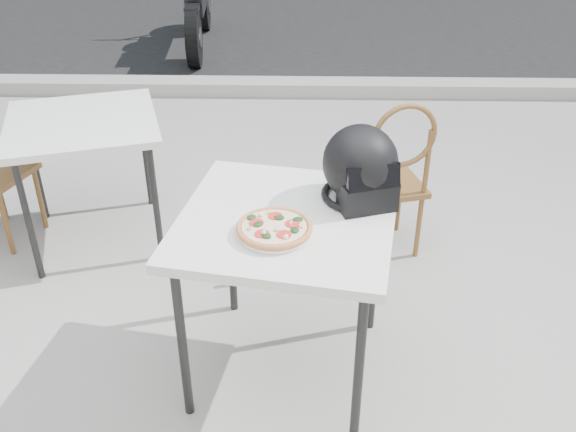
{
  "coord_description": "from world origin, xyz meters",
  "views": [
    {
      "loc": [
        0.01,
        -2.59,
        2.09
      ],
      "look_at": [
        -0.04,
        -0.54,
        0.84
      ],
      "focal_mm": 40.0,
      "sensor_mm": 36.0,
      "label": 1
    }
  ],
  "objects_px": {
    "plate": "(274,232)",
    "pizza": "(274,228)",
    "cafe_table_main": "(287,232)",
    "cafe_table_side": "(83,131)",
    "motorcycle": "(198,6)",
    "helmet": "(361,168)",
    "cafe_chair_main": "(394,171)"
  },
  "relations": [
    {
      "from": "cafe_chair_main",
      "to": "pizza",
      "type": "bearing_deg",
      "value": 45.43
    },
    {
      "from": "cafe_table_main",
      "to": "pizza",
      "type": "distance_m",
      "value": 0.17
    },
    {
      "from": "helmet",
      "to": "motorcycle",
      "type": "height_order",
      "value": "helmet"
    },
    {
      "from": "cafe_table_main",
      "to": "cafe_chair_main",
      "type": "xyz_separation_m",
      "value": [
        0.55,
        0.92,
        -0.2
      ]
    },
    {
      "from": "cafe_table_main",
      "to": "motorcycle",
      "type": "distance_m",
      "value": 5.02
    },
    {
      "from": "plate",
      "to": "pizza",
      "type": "height_order",
      "value": "pizza"
    },
    {
      "from": "cafe_table_main",
      "to": "plate",
      "type": "relative_size",
      "value": 2.95
    },
    {
      "from": "cafe_table_side",
      "to": "motorcycle",
      "type": "height_order",
      "value": "motorcycle"
    },
    {
      "from": "plate",
      "to": "motorcycle",
      "type": "xyz_separation_m",
      "value": [
        -1.03,
        5.02,
        -0.36
      ]
    },
    {
      "from": "motorcycle",
      "to": "helmet",
      "type": "bearing_deg",
      "value": -77.81
    },
    {
      "from": "plate",
      "to": "cafe_table_side",
      "type": "bearing_deg",
      "value": 132.91
    },
    {
      "from": "cafe_chair_main",
      "to": "plate",
      "type": "bearing_deg",
      "value": 45.43
    },
    {
      "from": "cafe_table_main",
      "to": "cafe_chair_main",
      "type": "distance_m",
      "value": 1.09
    },
    {
      "from": "cafe_chair_main",
      "to": "motorcycle",
      "type": "bearing_deg",
      "value": -82.85
    },
    {
      "from": "cafe_table_main",
      "to": "cafe_chair_main",
      "type": "bearing_deg",
      "value": 59.13
    },
    {
      "from": "plate",
      "to": "pizza",
      "type": "xyz_separation_m",
      "value": [
        0.0,
        0.0,
        0.02
      ]
    },
    {
      "from": "pizza",
      "to": "motorcycle",
      "type": "relative_size",
      "value": 0.15
    },
    {
      "from": "cafe_table_main",
      "to": "cafe_table_side",
      "type": "height_order",
      "value": "cafe_table_main"
    },
    {
      "from": "helmet",
      "to": "cafe_chair_main",
      "type": "xyz_separation_m",
      "value": [
        0.26,
        0.77,
        -0.41
      ]
    },
    {
      "from": "pizza",
      "to": "motorcycle",
      "type": "distance_m",
      "value": 5.14
    },
    {
      "from": "cafe_table_main",
      "to": "motorcycle",
      "type": "height_order",
      "value": "motorcycle"
    },
    {
      "from": "cafe_table_main",
      "to": "pizza",
      "type": "height_order",
      "value": "pizza"
    },
    {
      "from": "cafe_table_side",
      "to": "pizza",
      "type": "bearing_deg",
      "value": -47.09
    },
    {
      "from": "plate",
      "to": "cafe_chair_main",
      "type": "bearing_deg",
      "value": 60.49
    },
    {
      "from": "helmet",
      "to": "cafe_chair_main",
      "type": "bearing_deg",
      "value": 54.33
    },
    {
      "from": "cafe_table_main",
      "to": "cafe_chair_main",
      "type": "height_order",
      "value": "cafe_chair_main"
    },
    {
      "from": "pizza",
      "to": "cafe_table_side",
      "type": "xyz_separation_m",
      "value": [
        -1.08,
        1.17,
        -0.14
      ]
    },
    {
      "from": "cafe_table_main",
      "to": "cafe_table_side",
      "type": "distance_m",
      "value": 1.53
    },
    {
      "from": "pizza",
      "to": "cafe_table_side",
      "type": "height_order",
      "value": "pizza"
    },
    {
      "from": "cafe_chair_main",
      "to": "cafe_table_side",
      "type": "height_order",
      "value": "cafe_chair_main"
    },
    {
      "from": "plate",
      "to": "cafe_table_side",
      "type": "relative_size",
      "value": 0.33
    },
    {
      "from": "cafe_chair_main",
      "to": "motorcycle",
      "type": "xyz_separation_m",
      "value": [
        -1.62,
        3.97,
        -0.08
      ]
    }
  ]
}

